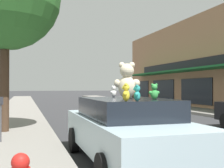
# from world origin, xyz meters

# --- Properties ---
(plush_art_car) EXTENTS (2.05, 4.79, 1.46)m
(plush_art_car) POSITION_xyz_m (-3.35, 0.21, 0.78)
(plush_art_car) COLOR #ADC6D1
(plush_art_car) RESTS_ON ground_plane
(teddy_bear_giant) EXTENTS (0.63, 0.46, 0.83)m
(teddy_bear_giant) POSITION_xyz_m (-3.29, 0.30, 1.86)
(teddy_bear_giant) COLOR beige
(teddy_bear_giant) RESTS_ON plush_art_car
(teddy_bear_black) EXTENTS (0.18, 0.14, 0.24)m
(teddy_bear_black) POSITION_xyz_m (-3.11, 0.68, 1.57)
(teddy_bear_black) COLOR black
(teddy_bear_black) RESTS_ON plush_art_car
(teddy_bear_yellow) EXTENTS (0.19, 0.25, 0.33)m
(teddy_bear_yellow) POSITION_xyz_m (-3.77, -0.94, 1.62)
(teddy_bear_yellow) COLOR yellow
(teddy_bear_yellow) RESTS_ON plush_art_car
(teddy_bear_orange) EXTENTS (0.20, 0.27, 0.36)m
(teddy_bear_orange) POSITION_xyz_m (-2.95, 1.04, 1.63)
(teddy_bear_orange) COLOR orange
(teddy_bear_orange) RESTS_ON plush_art_car
(teddy_bear_green) EXTENTS (0.24, 0.15, 0.33)m
(teddy_bear_green) POSITION_xyz_m (-2.93, -0.37, 1.62)
(teddy_bear_green) COLOR green
(teddy_bear_green) RESTS_ON plush_art_car
(teddy_bear_brown) EXTENTS (0.28, 0.18, 0.38)m
(teddy_bear_brown) POSITION_xyz_m (-2.95, 0.78, 1.64)
(teddy_bear_brown) COLOR olive
(teddy_bear_brown) RESTS_ON plush_art_car
(teddy_bear_white) EXTENTS (0.22, 0.17, 0.29)m
(teddy_bear_white) POSITION_xyz_m (-3.28, 1.35, 1.60)
(teddy_bear_white) COLOR white
(teddy_bear_white) RESTS_ON plush_art_car
(teddy_bear_teal) EXTENTS (0.17, 0.23, 0.30)m
(teddy_bear_teal) POSITION_xyz_m (-3.56, -0.96, 1.60)
(teddy_bear_teal) COLOR teal
(teddy_bear_teal) RESTS_ON plush_art_car
(parking_meter) EXTENTS (0.14, 0.10, 1.27)m
(parking_meter) POSITION_xyz_m (-6.17, 2.77, 0.98)
(parking_meter) COLOR #4C4C51
(parking_meter) RESTS_ON sidewalk_near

